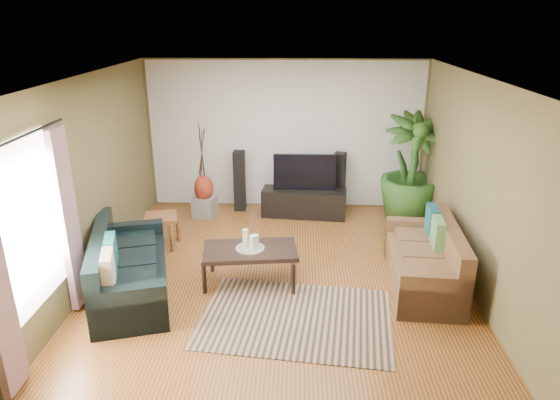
{
  "coord_description": "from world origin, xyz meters",
  "views": [
    {
      "loc": [
        0.23,
        -6.12,
        3.4
      ],
      "look_at": [
        0.0,
        0.2,
        1.05
      ],
      "focal_mm": 32.0,
      "sensor_mm": 36.0,
      "label": 1
    }
  ],
  "objects_px": {
    "vase": "(204,188)",
    "side_table": "(162,231)",
    "speaker_left": "(240,181)",
    "sofa_left": "(130,263)",
    "pedestal": "(205,207)",
    "sofa_right": "(423,256)",
    "tv_stand": "(304,203)",
    "television": "(305,172)",
    "potted_plant": "(411,169)",
    "coffee_table": "(251,266)",
    "speaker_right": "(339,182)"
  },
  "relations": [
    {
      "from": "potted_plant",
      "to": "side_table",
      "type": "relative_size",
      "value": 3.68
    },
    {
      "from": "tv_stand",
      "to": "side_table",
      "type": "distance_m",
      "value": 2.59
    },
    {
      "from": "coffee_table",
      "to": "vase",
      "type": "xyz_separation_m",
      "value": [
        -1.04,
        2.32,
        0.28
      ]
    },
    {
      "from": "sofa_right",
      "to": "speaker_right",
      "type": "bearing_deg",
      "value": -156.45
    },
    {
      "from": "television",
      "to": "potted_plant",
      "type": "xyz_separation_m",
      "value": [
        1.82,
        -0.12,
        0.12
      ]
    },
    {
      "from": "tv_stand",
      "to": "speaker_left",
      "type": "relative_size",
      "value": 1.33
    },
    {
      "from": "coffee_table",
      "to": "potted_plant",
      "type": "bearing_deg",
      "value": 35.43
    },
    {
      "from": "sofa_left",
      "to": "potted_plant",
      "type": "distance_m",
      "value": 4.87
    },
    {
      "from": "vase",
      "to": "side_table",
      "type": "height_order",
      "value": "vase"
    },
    {
      "from": "sofa_right",
      "to": "side_table",
      "type": "xyz_separation_m",
      "value": [
        -3.77,
        1.05,
        -0.17
      ]
    },
    {
      "from": "pedestal",
      "to": "tv_stand",
      "type": "bearing_deg",
      "value": 3.02
    },
    {
      "from": "tv_stand",
      "to": "speaker_right",
      "type": "height_order",
      "value": "speaker_right"
    },
    {
      "from": "side_table",
      "to": "potted_plant",
      "type": "bearing_deg",
      "value": 17.02
    },
    {
      "from": "sofa_left",
      "to": "sofa_right",
      "type": "bearing_deg",
      "value": -100.6
    },
    {
      "from": "sofa_right",
      "to": "coffee_table",
      "type": "xyz_separation_m",
      "value": [
        -2.29,
        -0.03,
        -0.17
      ]
    },
    {
      "from": "side_table",
      "to": "coffee_table",
      "type": "bearing_deg",
      "value": -36.19
    },
    {
      "from": "sofa_right",
      "to": "pedestal",
      "type": "xyz_separation_m",
      "value": [
        -3.32,
        2.29,
        -0.24
      ]
    },
    {
      "from": "tv_stand",
      "to": "sofa_left",
      "type": "bearing_deg",
      "value": -123.75
    },
    {
      "from": "vase",
      "to": "side_table",
      "type": "relative_size",
      "value": 0.92
    },
    {
      "from": "sofa_left",
      "to": "pedestal",
      "type": "distance_m",
      "value": 2.69
    },
    {
      "from": "sofa_right",
      "to": "vase",
      "type": "relative_size",
      "value": 3.91
    },
    {
      "from": "pedestal",
      "to": "side_table",
      "type": "height_order",
      "value": "side_table"
    },
    {
      "from": "side_table",
      "to": "sofa_right",
      "type": "bearing_deg",
      "value": -15.56
    },
    {
      "from": "potted_plant",
      "to": "pedestal",
      "type": "distance_m",
      "value": 3.67
    },
    {
      "from": "television",
      "to": "speaker_left",
      "type": "distance_m",
      "value": 1.23
    },
    {
      "from": "potted_plant",
      "to": "side_table",
      "type": "bearing_deg",
      "value": -162.98
    },
    {
      "from": "coffee_table",
      "to": "sofa_left",
      "type": "bearing_deg",
      "value": -175.0
    },
    {
      "from": "tv_stand",
      "to": "pedestal",
      "type": "distance_m",
      "value": 1.78
    },
    {
      "from": "tv_stand",
      "to": "speaker_right",
      "type": "relative_size",
      "value": 1.35
    },
    {
      "from": "coffee_table",
      "to": "potted_plant",
      "type": "height_order",
      "value": "potted_plant"
    },
    {
      "from": "speaker_right",
      "to": "side_table",
      "type": "xyz_separation_m",
      "value": [
        -2.84,
        -1.61,
        -0.3
      ]
    },
    {
      "from": "coffee_table",
      "to": "television",
      "type": "distance_m",
      "value": 2.61
    },
    {
      "from": "television",
      "to": "sofa_right",
      "type": "bearing_deg",
      "value": -57.14
    },
    {
      "from": "television",
      "to": "speaker_left",
      "type": "relative_size",
      "value": 0.98
    },
    {
      "from": "coffee_table",
      "to": "speaker_right",
      "type": "bearing_deg",
      "value": 56.32
    },
    {
      "from": "tv_stand",
      "to": "speaker_left",
      "type": "bearing_deg",
      "value": 172.64
    },
    {
      "from": "coffee_table",
      "to": "speaker_left",
      "type": "distance_m",
      "value": 2.74
    },
    {
      "from": "sofa_left",
      "to": "speaker_right",
      "type": "bearing_deg",
      "value": -59.56
    },
    {
      "from": "tv_stand",
      "to": "speaker_left",
      "type": "height_order",
      "value": "speaker_left"
    },
    {
      "from": "sofa_left",
      "to": "speaker_left",
      "type": "height_order",
      "value": "speaker_left"
    },
    {
      "from": "sofa_left",
      "to": "side_table",
      "type": "xyz_separation_m",
      "value": [
        0.03,
        1.4,
        -0.17
      ]
    },
    {
      "from": "sofa_left",
      "to": "pedestal",
      "type": "bearing_deg",
      "value": -25.98
    },
    {
      "from": "tv_stand",
      "to": "potted_plant",
      "type": "distance_m",
      "value": 1.95
    },
    {
      "from": "potted_plant",
      "to": "coffee_table",
      "type": "bearing_deg",
      "value": -137.75
    },
    {
      "from": "coffee_table",
      "to": "television",
      "type": "bearing_deg",
      "value": 66.4
    },
    {
      "from": "speaker_left",
      "to": "side_table",
      "type": "relative_size",
      "value": 2.19
    },
    {
      "from": "speaker_left",
      "to": "side_table",
      "type": "height_order",
      "value": "speaker_left"
    },
    {
      "from": "speaker_left",
      "to": "pedestal",
      "type": "xyz_separation_m",
      "value": [
        -0.59,
        -0.37,
        -0.37
      ]
    },
    {
      "from": "sofa_left",
      "to": "speaker_right",
      "type": "height_order",
      "value": "speaker_right"
    },
    {
      "from": "sofa_right",
      "to": "potted_plant",
      "type": "bearing_deg",
      "value": 177.74
    }
  ]
}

